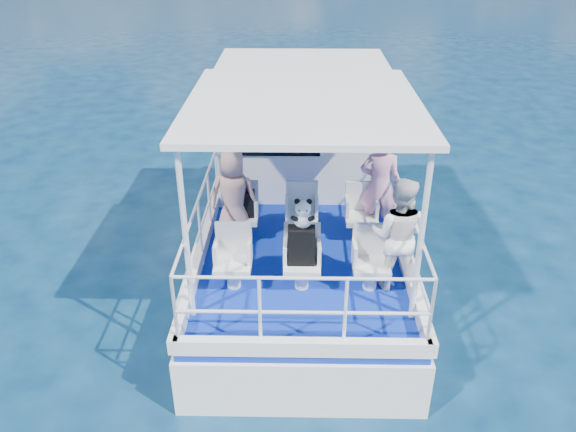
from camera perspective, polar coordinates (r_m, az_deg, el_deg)
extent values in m
plane|color=#08213C|center=(8.96, 1.30, -7.78)|extent=(2000.00, 2000.00, 0.00)
cube|color=white|center=(9.79, 1.29, -4.33)|extent=(3.00, 7.00, 1.60)
cube|color=navy|center=(9.35, 1.34, 0.06)|extent=(2.90, 6.90, 0.10)
cube|color=white|center=(10.09, 1.40, 9.35)|extent=(2.85, 2.00, 2.20)
cube|color=white|center=(7.36, 1.57, 11.41)|extent=(3.00, 3.20, 0.08)
cylinder|color=white|center=(6.56, -10.36, -2.17)|extent=(0.07, 0.07, 2.20)
cylinder|color=white|center=(6.59, 13.35, -2.37)|extent=(0.07, 0.07, 2.20)
cylinder|color=white|center=(9.14, -7.13, 7.09)|extent=(0.07, 0.07, 2.20)
cylinder|color=white|center=(9.16, 9.96, 6.92)|extent=(0.07, 0.07, 2.20)
cube|color=silver|center=(8.58, -4.65, -1.01)|extent=(0.48, 0.46, 0.38)
cube|color=silver|center=(8.54, 1.38, -1.07)|extent=(0.48, 0.46, 0.38)
cube|color=silver|center=(8.59, 7.39, -1.11)|extent=(0.48, 0.46, 0.38)
cube|color=silver|center=(7.48, -5.54, -5.90)|extent=(0.48, 0.46, 0.38)
cube|color=silver|center=(7.43, 1.41, -6.00)|extent=(0.48, 0.46, 0.38)
cube|color=silver|center=(7.50, 8.34, -6.01)|extent=(0.48, 0.46, 0.38)
imported|color=tan|center=(8.28, -5.54, 2.00)|extent=(0.58, 0.44, 1.46)
imported|color=pink|center=(8.46, 9.30, 3.12)|extent=(0.62, 0.43, 1.66)
imported|color=white|center=(7.29, 11.11, -1.87)|extent=(0.90, 0.79, 1.56)
cube|color=black|center=(8.38, -4.49, 1.28)|extent=(0.31, 0.17, 0.41)
cube|color=black|center=(7.20, 1.36, -3.01)|extent=(0.34, 0.19, 0.52)
cube|color=black|center=(8.27, -4.44, 2.72)|extent=(0.10, 0.06, 0.06)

